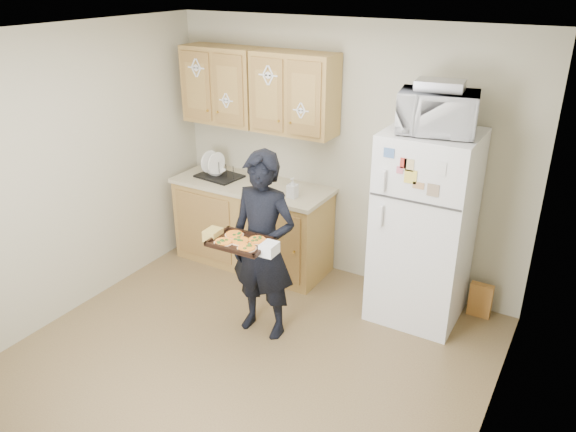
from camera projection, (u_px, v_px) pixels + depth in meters
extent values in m
plane|color=brown|center=(240.00, 366.00, 4.45)|extent=(3.60, 3.60, 0.00)
plane|color=white|center=(226.00, 37.00, 3.44)|extent=(3.60, 3.60, 0.00)
cube|color=#ADA78C|center=(343.00, 155.00, 5.37)|extent=(3.60, 0.04, 2.50)
cube|color=#ADA78C|center=(3.00, 367.00, 2.52)|extent=(3.60, 0.04, 2.50)
cube|color=#ADA78C|center=(61.00, 178.00, 4.77)|extent=(0.04, 3.60, 2.50)
cube|color=#ADA78C|center=(500.00, 290.00, 3.12)|extent=(0.04, 3.60, 2.50)
cube|color=white|center=(424.00, 228.00, 4.80)|extent=(0.75, 0.70, 1.70)
cube|color=olive|center=(253.00, 226.00, 5.84)|extent=(1.60, 0.60, 0.86)
cube|color=#BAAD8F|center=(251.00, 186.00, 5.65)|extent=(1.64, 0.64, 0.04)
cube|color=olive|center=(223.00, 85.00, 5.56)|extent=(0.80, 0.33, 0.75)
cube|color=olive|center=(295.00, 94.00, 5.18)|extent=(0.80, 0.33, 0.75)
cube|color=gold|center=(480.00, 300.00, 5.03)|extent=(0.20, 0.07, 0.32)
imported|color=black|center=(263.00, 247.00, 4.58)|extent=(0.60, 0.41, 1.61)
cube|color=black|center=(240.00, 243.00, 4.28)|extent=(0.46, 0.34, 0.04)
cylinder|color=orange|center=(223.00, 242.00, 4.26)|extent=(0.15, 0.15, 0.02)
cylinder|color=orange|center=(247.00, 248.00, 4.17)|extent=(0.15, 0.15, 0.02)
cylinder|color=orange|center=(234.00, 234.00, 4.38)|extent=(0.15, 0.15, 0.02)
cylinder|color=orange|center=(257.00, 240.00, 4.29)|extent=(0.15, 0.15, 0.02)
cylinder|color=orange|center=(240.00, 241.00, 4.28)|extent=(0.15, 0.15, 0.02)
imported|color=white|center=(438.00, 113.00, 4.34)|extent=(0.67, 0.52, 0.33)
cube|color=silver|center=(440.00, 85.00, 4.28)|extent=(0.39, 0.30, 0.08)
cube|color=black|center=(219.00, 169.00, 5.79)|extent=(0.48, 0.38, 0.18)
imported|color=white|center=(216.00, 172.00, 5.82)|extent=(0.19, 0.19, 0.05)
imported|color=white|center=(293.00, 188.00, 5.27)|extent=(0.09, 0.09, 0.19)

